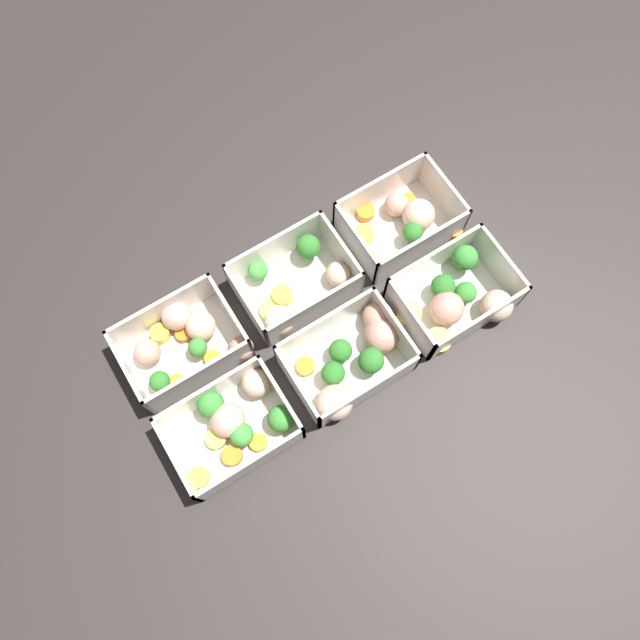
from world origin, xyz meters
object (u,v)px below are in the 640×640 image
container_far_center (354,358)px  container_far_left (458,297)px  container_near_right (185,342)px  container_near_left (404,219)px  container_near_center (295,284)px  container_far_right (236,421)px

container_far_center → container_far_left: bearing=179.0°
container_near_right → container_far_center: 0.25m
container_near_right → container_near_left: bearing=179.4°
container_near_center → container_near_right: 0.18m
container_near_left → container_far_center: same height
container_near_left → container_far_left: (0.00, 0.15, 0.00)m
container_near_left → container_near_right: bearing=-0.6°
container_far_left → container_near_center: bearing=-36.8°
container_near_left → container_near_right: 0.38m
container_near_right → container_far_center: (-0.20, 0.15, 0.00)m
container_far_right → container_far_left: bearing=177.8°
container_near_right → container_far_left: same height
container_far_center → container_far_right: same height
container_near_right → container_far_center: bearing=142.2°
container_near_right → container_far_right: bearing=92.5°
container_far_left → container_far_right: same height
container_near_left → container_far_left: same height
container_far_center → container_near_right: bearing=-37.8°
container_far_left → container_far_center: bearing=-1.0°
container_far_left → container_near_left: bearing=-91.8°
container_far_left → container_far_center: 0.18m
container_near_right → container_far_right: same height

